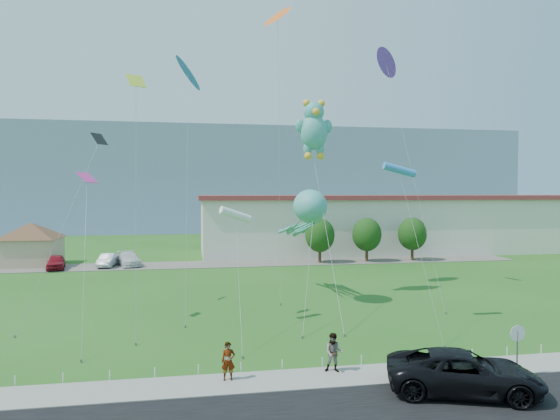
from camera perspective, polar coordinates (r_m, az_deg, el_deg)
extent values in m
plane|color=#235718|center=(26.69, 1.96, -16.76)|extent=(160.00, 160.00, 0.00)
cube|color=gray|center=(24.15, 3.38, -18.70)|extent=(80.00, 2.50, 0.10)
cube|color=#59544C|center=(60.56, -4.93, -6.13)|extent=(70.00, 6.00, 0.06)
cube|color=gray|center=(144.87, -7.89, 3.53)|extent=(160.00, 50.00, 25.00)
cube|color=tan|center=(65.85, -26.53, -4.30)|extent=(6.00, 6.00, 3.20)
pyramid|color=brown|center=(65.63, -26.56, -2.13)|extent=(9.20, 9.20, 1.80)
cube|color=beige|center=(75.64, 14.46, -1.69)|extent=(60.00, 14.00, 7.60)
cube|color=maroon|center=(75.49, 14.49, 1.42)|extent=(61.00, 15.00, 0.60)
cylinder|color=slate|center=(26.34, 25.46, -14.70)|extent=(0.07, 0.07, 2.20)
cylinder|color=red|center=(26.08, 25.50, -12.59)|extent=(0.76, 0.04, 0.76)
cylinder|color=white|center=(26.06, 25.52, -12.60)|extent=(0.80, 0.02, 0.80)
cylinder|color=white|center=(26.05, -28.01, -16.89)|extent=(0.05, 0.05, 0.50)
cylinder|color=white|center=(25.53, -23.54, -17.22)|extent=(0.05, 0.05, 0.50)
cylinder|color=white|center=(25.15, -18.89, -17.46)|extent=(0.05, 0.05, 0.50)
cylinder|color=white|center=(24.93, -14.12, -17.59)|extent=(0.05, 0.05, 0.50)
cylinder|color=white|center=(24.86, -9.29, -17.61)|extent=(0.05, 0.05, 0.50)
cylinder|color=white|center=(24.96, -4.47, -17.51)|extent=(0.05, 0.05, 0.50)
cylinder|color=white|center=(25.22, 0.27, -17.29)|extent=(0.05, 0.05, 0.50)
cylinder|color=white|center=(25.63, 4.87, -16.98)|extent=(0.05, 0.05, 0.50)
cylinder|color=white|center=(26.19, 9.29, -16.58)|extent=(0.05, 0.05, 0.50)
cylinder|color=white|center=(26.88, 13.48, -16.11)|extent=(0.05, 0.05, 0.50)
cylinder|color=white|center=(27.70, 17.43, -15.60)|extent=(0.05, 0.05, 0.50)
cylinder|color=white|center=(28.64, 21.11, -15.05)|extent=(0.05, 0.05, 0.50)
cylinder|color=white|center=(29.69, 24.53, -14.48)|extent=(0.05, 0.05, 0.50)
cylinder|color=white|center=(30.83, 27.69, -13.91)|extent=(0.05, 0.05, 0.50)
cylinder|color=#3F2B19|center=(61.13, 4.57, -5.04)|extent=(0.36, 0.36, 2.20)
ellipsoid|color=#14380F|center=(60.89, 4.57, -2.89)|extent=(3.60, 3.60, 4.14)
cylinder|color=#3F2B19|center=(62.89, 9.89, -4.86)|extent=(0.36, 0.36, 2.20)
ellipsoid|color=#14380F|center=(62.66, 9.90, -2.77)|extent=(3.60, 3.60, 4.14)
cylinder|color=#3F2B19|center=(65.16, 14.87, -4.66)|extent=(0.36, 0.36, 2.20)
ellipsoid|color=#14380F|center=(64.94, 14.89, -2.64)|extent=(3.60, 3.60, 4.14)
imported|color=black|center=(23.57, 20.28, -17.02)|extent=(7.02, 4.87, 1.78)
imported|color=gray|center=(23.67, -5.94, -16.79)|extent=(0.64, 0.42, 1.72)
imported|color=gray|center=(24.64, 6.18, -15.89)|extent=(1.06, 0.94, 1.84)
imported|color=maroon|center=(61.18, -24.24, -5.44)|extent=(2.70, 4.88, 1.57)
imported|color=silver|center=(61.04, -19.08, -5.43)|extent=(1.98, 4.62, 1.48)
imported|color=silver|center=(61.13, -16.89, -5.37)|extent=(3.57, 5.70, 1.54)
ellipsoid|color=teal|center=(38.21, 3.45, 0.44)|extent=(2.57, 3.34, 2.57)
sphere|color=white|center=(37.11, 3.13, 0.82)|extent=(0.40, 0.40, 0.40)
sphere|color=white|center=(37.33, 4.50, 0.82)|extent=(0.40, 0.40, 0.40)
cylinder|color=slate|center=(30.28, 2.57, -14.31)|extent=(0.10, 0.10, 0.16)
cylinder|color=gray|center=(33.53, 3.26, -6.80)|extent=(2.57, 7.81, 6.60)
ellipsoid|color=teal|center=(41.52, 3.89, 8.83)|extent=(2.29, 1.95, 2.87)
sphere|color=teal|center=(41.75, 3.89, 11.12)|extent=(1.68, 1.68, 1.68)
sphere|color=yellow|center=(41.73, 3.05, 12.11)|extent=(0.62, 0.62, 0.62)
sphere|color=yellow|center=(42.02, 4.73, 12.03)|extent=(0.62, 0.62, 0.62)
sphere|color=yellow|center=(41.06, 4.13, 11.15)|extent=(0.62, 0.62, 0.62)
ellipsoid|color=teal|center=(41.33, 2.32, 9.61)|extent=(0.79, 0.56, 1.11)
ellipsoid|color=teal|center=(41.87, 5.44, 9.50)|extent=(0.79, 0.56, 1.11)
ellipsoid|color=teal|center=(41.26, 3.16, 7.03)|extent=(0.71, 0.62, 1.15)
ellipsoid|color=teal|center=(41.51, 4.60, 6.99)|extent=(0.71, 0.62, 1.15)
sphere|color=yellow|center=(41.04, 3.22, 6.19)|extent=(0.62, 0.62, 0.62)
sphere|color=yellow|center=(41.29, 4.66, 6.16)|extent=(0.62, 0.62, 0.62)
cylinder|color=slate|center=(30.87, 7.39, -14.00)|extent=(0.10, 0.10, 0.16)
cylinder|color=gray|center=(35.54, 5.36, -2.53)|extent=(0.99, 11.73, 11.26)
cone|color=blue|center=(41.78, -10.44, 15.18)|extent=(1.80, 1.33, 1.33)
cylinder|color=slate|center=(33.05, -10.77, -12.94)|extent=(0.10, 0.10, 0.16)
cylinder|color=gray|center=(36.31, -10.58, 2.70)|extent=(0.25, 8.76, 17.78)
cube|color=#D22E8F|center=(34.83, -21.19, 3.48)|extent=(1.29, 1.29, 0.86)
cylinder|color=slate|center=(28.16, -21.78, -15.72)|extent=(0.10, 0.10, 0.16)
cylinder|color=gray|center=(31.07, -21.45, -5.20)|extent=(1.19, 7.92, 9.22)
cylinder|color=white|center=(32.72, -5.12, -0.51)|extent=(0.50, 2.25, 0.87)
cylinder|color=slate|center=(26.90, -4.29, -16.43)|extent=(0.10, 0.10, 0.16)
cylinder|color=gray|center=(29.53, -4.75, -7.81)|extent=(0.28, 7.18, 6.81)
cone|color=#7636DA|center=(46.67, 12.08, 16.17)|extent=(1.80, 1.33, 1.33)
cylinder|color=slate|center=(37.80, 18.42, -11.10)|extent=(0.10, 0.10, 0.16)
cylinder|color=gray|center=(40.99, 14.95, 3.92)|extent=(0.72, 9.63, 19.69)
cube|color=black|center=(39.70, -19.96, 7.65)|extent=(1.29, 1.29, 0.86)
cylinder|color=slate|center=(34.19, -28.06, -12.64)|extent=(0.10, 0.10, 0.16)
cylinder|color=gray|center=(36.28, -23.67, -1.83)|extent=(3.64, 7.51, 12.23)
cone|color=orange|center=(45.75, -0.29, 21.34)|extent=(1.80, 1.33, 1.33)
cylinder|color=slate|center=(38.69, 0.06, -10.69)|extent=(0.10, 0.10, 0.16)
cylinder|color=gray|center=(40.59, -0.12, 6.61)|extent=(0.72, 5.41, 23.37)
cube|color=#C2E135|center=(34.00, -16.14, 14.01)|extent=(1.29, 1.29, 0.86)
cylinder|color=slate|center=(30.08, -16.17, -14.50)|extent=(0.10, 0.10, 0.16)
cylinder|color=gray|center=(31.06, -16.15, 0.53)|extent=(0.33, 4.41, 15.35)
cylinder|color=#2C82CA|center=(33.55, 13.48, 4.50)|extent=(0.50, 2.25, 0.87)
cylinder|color=slate|center=(29.96, 18.29, -14.59)|extent=(0.10, 0.10, 0.16)
cylinder|color=gray|center=(31.30, 15.71, -4.61)|extent=(0.38, 5.51, 9.73)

